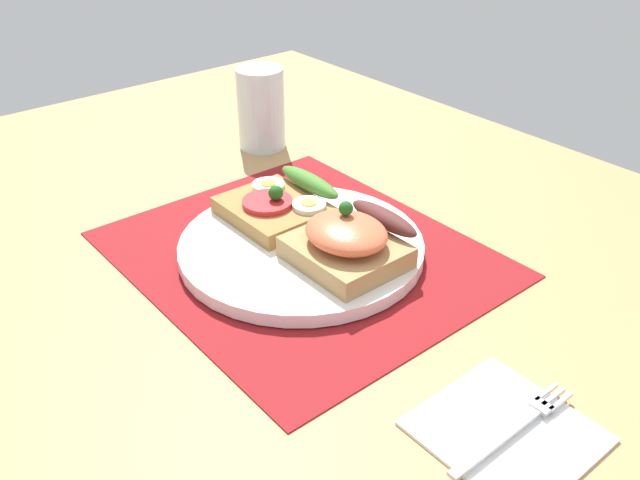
{
  "coord_description": "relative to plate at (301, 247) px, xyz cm",
  "views": [
    {
      "loc": [
        47.03,
        -36.45,
        37.88
      ],
      "look_at": [
        3.0,
        0.0,
        3.18
      ],
      "focal_mm": 38.4,
      "sensor_mm": 36.0,
      "label": 1
    }
  ],
  "objects": [
    {
      "name": "ground_plane",
      "position": [
        0.0,
        0.0,
        -2.59
      ],
      "size": [
        120.0,
        90.0,
        3.2
      ],
      "primitive_type": "cube",
      "color": "tan"
    },
    {
      "name": "placemat",
      "position": [
        0.0,
        0.0,
        -0.84
      ],
      "size": [
        37.03,
        31.74,
        0.3
      ],
      "primitive_type": "cube",
      "color": "maroon",
      "rests_on": "ground_plane"
    },
    {
      "name": "plate",
      "position": [
        0.0,
        0.0,
        0.0
      ],
      "size": [
        25.04,
        25.04,
        1.38
      ],
      "primitive_type": "cylinder",
      "color": "white",
      "rests_on": "placemat"
    },
    {
      "name": "sandwich_egg_tomato",
      "position": [
        -5.76,
        1.57,
        2.03
      ],
      "size": [
        10.78,
        10.61,
        3.96
      ],
      "color": "#A17740",
      "rests_on": "plate"
    },
    {
      "name": "sandwich_salmon",
      "position": [
        5.81,
        1.34,
        2.87
      ],
      "size": [
        10.33,
        10.58,
        6.02
      ],
      "color": "tan",
      "rests_on": "plate"
    },
    {
      "name": "napkin",
      "position": [
        28.51,
        -3.53,
        -0.69
      ],
      "size": [
        11.51,
        11.25,
        0.6
      ],
      "primitive_type": "cube",
      "color": "white",
      "rests_on": "ground_plane"
    },
    {
      "name": "fork",
      "position": [
        28.96,
        -3.14,
        -0.23
      ],
      "size": [
        1.62,
        13.05,
        0.32
      ],
      "color": "#B7B7BC",
      "rests_on": "napkin"
    },
    {
      "name": "drinking_glass",
      "position": [
        -25.39,
        13.23,
        4.46
      ],
      "size": [
        6.35,
        6.35,
        10.89
      ],
      "primitive_type": "cylinder",
      "color": "silver",
      "rests_on": "ground_plane"
    }
  ]
}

